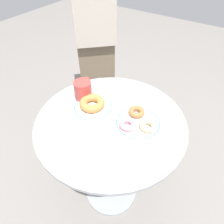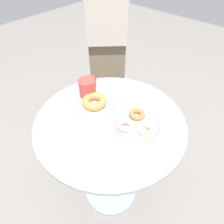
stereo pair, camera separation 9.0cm
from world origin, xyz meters
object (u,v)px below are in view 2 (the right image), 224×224
(paper_napkin, at_px, (63,139))
(cafe_table, at_px, (110,148))
(person_figure, at_px, (107,36))
(coffee_mug, at_px, (88,88))
(donut_old_fashioned, at_px, (94,101))
(donut_glazed, at_px, (146,130))
(plate_left, at_px, (95,106))
(plate_right, at_px, (137,125))
(donut_cinnamon, at_px, (137,114))
(donut_pink_frosted, at_px, (126,126))

(paper_napkin, bearing_deg, cafe_table, 72.34)
(person_figure, bearing_deg, coffee_mug, -58.45)
(cafe_table, bearing_deg, donut_old_fashioned, 171.00)
(cafe_table, height_order, donut_glazed, donut_glazed)
(donut_glazed, relative_size, coffee_mug, 0.58)
(plate_left, distance_m, plate_right, 0.23)
(plate_right, height_order, coffee_mug, coffee_mug)
(plate_right, distance_m, donut_glazed, 0.06)
(paper_napkin, distance_m, coffee_mug, 0.30)
(donut_glazed, xyz_separation_m, donut_cinnamon, (-0.08, 0.05, 0.00))
(plate_left, bearing_deg, plate_right, 7.28)
(paper_napkin, xyz_separation_m, coffee_mug, (-0.13, 0.27, 0.05))
(donut_pink_frosted, relative_size, paper_napkin, 0.65)
(plate_right, height_order, donut_pink_frosted, donut_pink_frosted)
(plate_right, bearing_deg, plate_left, -172.72)
(plate_left, bearing_deg, person_figure, 127.09)
(plate_left, distance_m, donut_cinnamon, 0.21)
(donut_cinnamon, distance_m, donut_pink_frosted, 0.09)
(donut_glazed, bearing_deg, plate_left, -175.38)
(donut_glazed, height_order, paper_napkin, donut_glazed)
(cafe_table, distance_m, donut_glazed, 0.29)
(donut_pink_frosted, bearing_deg, coffee_mug, 169.56)
(donut_old_fashioned, distance_m, coffee_mug, 0.09)
(donut_cinnamon, relative_size, donut_pink_frosted, 1.00)
(cafe_table, height_order, donut_cinnamon, donut_cinnamon)
(plate_right, distance_m, donut_pink_frosted, 0.06)
(donut_cinnamon, xyz_separation_m, paper_napkin, (-0.15, -0.31, -0.02))
(donut_pink_frosted, bearing_deg, plate_left, 175.16)
(cafe_table, relative_size, coffee_mug, 5.55)
(plate_left, bearing_deg, donut_cinnamon, 20.07)
(coffee_mug, bearing_deg, person_figure, 121.55)
(donut_old_fashioned, bearing_deg, donut_cinnamon, 19.56)
(plate_left, xyz_separation_m, coffee_mug, (-0.09, 0.04, 0.04))
(donut_glazed, relative_size, person_figure, 0.04)
(donut_glazed, bearing_deg, paper_napkin, -132.36)
(donut_old_fashioned, bearing_deg, cafe_table, -9.00)
(plate_right, xyz_separation_m, donut_pink_frosted, (-0.03, -0.05, 0.02))
(cafe_table, xyz_separation_m, donut_pink_frosted, (0.09, 0.00, 0.23))
(plate_right, xyz_separation_m, coffee_mug, (-0.31, 0.01, 0.04))
(donut_pink_frosted, xyz_separation_m, person_figure, (-0.54, 0.46, 0.09))
(plate_left, bearing_deg, donut_pink_frosted, -4.84)
(plate_right, bearing_deg, paper_napkin, -124.66)
(cafe_table, height_order, paper_napkin, paper_napkin)
(coffee_mug, relative_size, person_figure, 0.08)
(person_figure, bearing_deg, cafe_table, -45.91)
(donut_pink_frosted, bearing_deg, donut_cinnamon, 93.42)
(cafe_table, bearing_deg, coffee_mug, 164.67)
(donut_glazed, height_order, coffee_mug, coffee_mug)
(donut_cinnamon, xyz_separation_m, coffee_mug, (-0.28, -0.04, 0.03))
(plate_left, xyz_separation_m, plate_right, (0.23, 0.03, 0.00))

